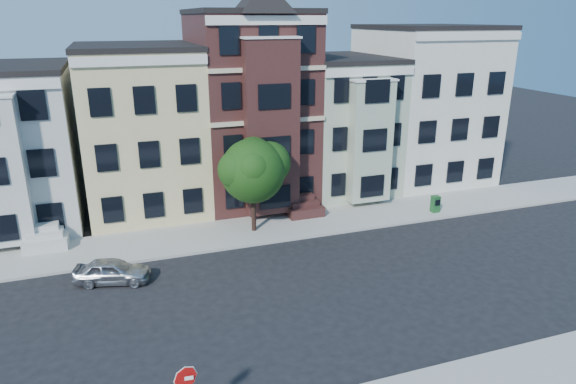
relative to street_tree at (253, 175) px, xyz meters
name	(u,v)px	position (x,y,z in m)	size (l,w,h in m)	color
ground	(336,293)	(1.66, -7.83, -3.47)	(120.00, 120.00, 0.00)	black
far_sidewalk	(280,227)	(1.66, 0.17, -3.40)	(60.00, 4.00, 0.15)	#9E9B93
house_white	(2,149)	(-13.34, 6.67, 1.03)	(8.00, 9.00, 9.00)	beige
house_yellow	(142,131)	(-5.34, 6.67, 1.53)	(7.00, 9.00, 10.00)	beige
house_brown	(249,109)	(1.66, 6.67, 2.53)	(7.00, 9.00, 12.00)	#3C1D1B
house_green	(338,125)	(8.16, 6.67, 1.03)	(6.00, 9.00, 9.00)	#A4B297
house_cream	(423,106)	(15.16, 6.67, 2.03)	(8.00, 9.00, 11.00)	silver
street_tree	(253,175)	(0.00, 0.00, 0.00)	(5.71, 5.71, 6.64)	#204914
parked_car	(112,271)	(-7.83, -3.51, -2.88)	(1.39, 3.46, 1.18)	#ABADB4
newspaper_box	(435,204)	(11.59, -0.89, -2.80)	(0.47, 0.42, 1.05)	#1D5928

